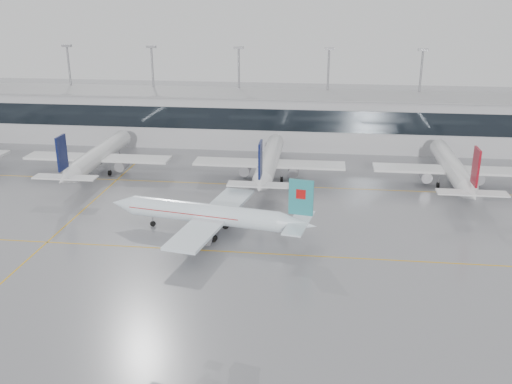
# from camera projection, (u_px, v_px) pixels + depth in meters

# --- Properties ---
(ground) EXTENTS (320.00, 320.00, 0.00)m
(ground) POSITION_uv_depth(u_px,v_px,m) (246.00, 253.00, 81.65)
(ground) COLOR gray
(ground) RESTS_ON ground
(taxi_line_main) EXTENTS (120.00, 0.25, 0.01)m
(taxi_line_main) POSITION_uv_depth(u_px,v_px,m) (246.00, 252.00, 81.64)
(taxi_line_main) COLOR gold
(taxi_line_main) RESTS_ON ground
(taxi_line_north) EXTENTS (120.00, 0.25, 0.01)m
(taxi_line_north) POSITION_uv_depth(u_px,v_px,m) (267.00, 186.00, 109.73)
(taxi_line_north) COLOR gold
(taxi_line_north) RESTS_ON ground
(taxi_line_cross) EXTENTS (0.25, 60.00, 0.01)m
(taxi_line_cross) POSITION_uv_depth(u_px,v_px,m) (87.00, 206.00, 99.06)
(taxi_line_cross) COLOR gold
(taxi_line_cross) RESTS_ON ground
(terminal) EXTENTS (180.00, 15.00, 12.00)m
(terminal) POSITION_uv_depth(u_px,v_px,m) (281.00, 120.00, 137.68)
(terminal) COLOR #A7A7AB
(terminal) RESTS_ON ground
(terminal_glass) EXTENTS (180.00, 0.20, 5.00)m
(terminal_glass) POSITION_uv_depth(u_px,v_px,m) (278.00, 120.00, 130.11)
(terminal_glass) COLOR black
(terminal_glass) RESTS_ON ground
(terminal_roof) EXTENTS (182.00, 16.00, 0.40)m
(terminal_roof) POSITION_uv_depth(u_px,v_px,m) (281.00, 94.00, 135.61)
(terminal_roof) COLOR gray
(terminal_roof) RESTS_ON ground
(light_masts) EXTENTS (156.40, 1.00, 22.60)m
(light_masts) POSITION_uv_depth(u_px,v_px,m) (283.00, 85.00, 140.85)
(light_masts) COLOR gray
(light_masts) RESTS_ON ground
(air_canada_jet) EXTENTS (33.38, 26.24, 10.18)m
(air_canada_jet) POSITION_uv_depth(u_px,v_px,m) (212.00, 215.00, 86.79)
(air_canada_jet) COLOR white
(air_canada_jet) RESTS_ON ground
(parked_jet_b) EXTENTS (29.64, 36.96, 11.72)m
(parked_jet_b) POSITION_uv_depth(u_px,v_px,m) (98.00, 156.00, 115.88)
(parked_jet_b) COLOR silver
(parked_jet_b) RESTS_ON ground
(parked_jet_c) EXTENTS (29.64, 36.96, 11.72)m
(parked_jet_c) POSITION_uv_depth(u_px,v_px,m) (269.00, 162.00, 111.94)
(parked_jet_c) COLOR silver
(parked_jet_c) RESTS_ON ground
(parked_jet_d) EXTENTS (29.64, 36.96, 11.72)m
(parked_jet_d) POSITION_uv_depth(u_px,v_px,m) (453.00, 168.00, 108.01)
(parked_jet_d) COLOR silver
(parked_jet_d) RESTS_ON ground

